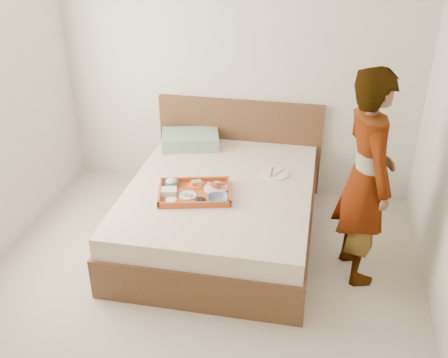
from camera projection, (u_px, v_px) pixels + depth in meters
name	position (u px, v px, depth m)	size (l,w,h in m)	color
ground	(190.00, 312.00, 3.86)	(3.50, 4.00, 0.01)	#BDB3A0
wall_back	(238.00, 64.00, 4.96)	(3.50, 0.01, 2.60)	silver
bed	(221.00, 211.00, 4.59)	(1.65, 2.00, 0.53)	brown
headboard	(239.00, 144.00, 5.32)	(1.65, 0.06, 0.95)	brown
pillow	(190.00, 140.00, 5.13)	(0.55, 0.37, 0.13)	#8FAF8E
tray	(195.00, 192.00, 4.30)	(0.59, 0.43, 0.05)	#AC3915
prawn_plate	(216.00, 188.00, 4.37)	(0.20, 0.20, 0.01)	white
navy_bowl_big	(218.00, 199.00, 4.19)	(0.17, 0.17, 0.04)	navy
sauce_dish	(201.00, 201.00, 4.17)	(0.09, 0.09, 0.03)	black
meat_plate	(187.00, 195.00, 4.27)	(0.15, 0.15, 0.01)	white
bread_plate	(197.00, 185.00, 4.43)	(0.14, 0.14, 0.01)	orange
salad_bowl	(171.00, 184.00, 4.41)	(0.13, 0.13, 0.04)	navy
plastic_tub	(169.00, 192.00, 4.28)	(0.12, 0.10, 0.05)	silver
cheese_round	(171.00, 201.00, 4.17)	(0.09, 0.09, 0.03)	white
dinner_plate	(275.00, 173.00, 4.64)	(0.25, 0.25, 0.01)	white
person	(366.00, 178.00, 3.89)	(0.62, 0.41, 1.71)	beige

